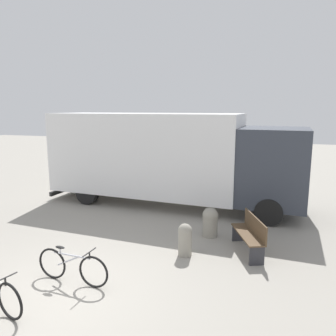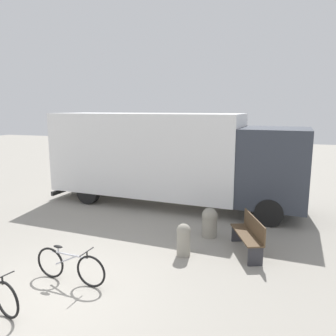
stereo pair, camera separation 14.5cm
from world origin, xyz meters
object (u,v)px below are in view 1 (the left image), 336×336
at_px(delivery_truck, 168,156).
at_px(bollard_near_bench, 185,238).
at_px(park_bench, 250,233).
at_px(bicycle_far, 72,266).
at_px(bollard_far_bench, 210,221).

distance_m(delivery_truck, bollard_near_bench, 4.51).
xyz_separation_m(delivery_truck, park_bench, (3.13, -3.30, -1.32)).
xyz_separation_m(delivery_truck, bicycle_far, (-0.19, -5.86, -1.44)).
bearing_deg(bollard_far_bench, bicycle_far, -124.07).
xyz_separation_m(park_bench, bollard_far_bench, (-1.11, 0.70, -0.05)).
bearing_deg(park_bench, bollard_near_bench, 91.93).
bearing_deg(delivery_truck, bicycle_far, -88.69).
bearing_deg(park_bench, delivery_truck, 21.32).
relative_size(delivery_truck, park_bench, 6.04).
bearing_deg(bollard_near_bench, park_bench, 24.07).
height_order(delivery_truck, park_bench, delivery_truck).
distance_m(delivery_truck, bollard_far_bench, 3.56).
relative_size(delivery_truck, bollard_far_bench, 11.35).
distance_m(bicycle_far, bollard_far_bench, 3.94).
xyz_separation_m(delivery_truck, bollard_far_bench, (2.02, -2.60, -1.37)).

